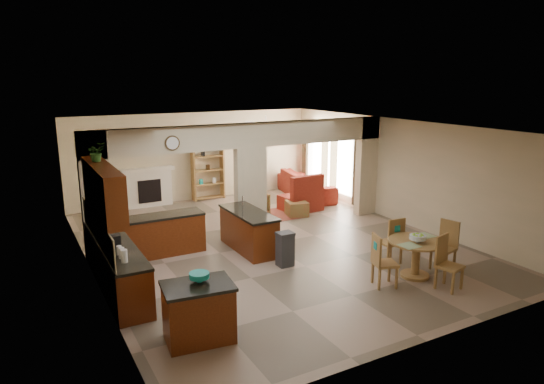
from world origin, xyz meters
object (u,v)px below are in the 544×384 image
armchair (253,204)px  dining_table (416,253)px  kitchen_island (199,312)px  sofa (306,185)px

armchair → dining_table: bearing=93.4°
kitchen_island → dining_table: kitchen_island is taller
dining_table → sofa: sofa is taller
sofa → armchair: 2.87m
dining_table → sofa: 6.86m
kitchen_island → dining_table: size_ratio=1.01×
dining_table → armchair: size_ratio=1.48×
sofa → armchair: (-2.59, -1.23, -0.06)m
kitchen_island → armchair: kitchen_island is taller
dining_table → sofa: bearing=75.9°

